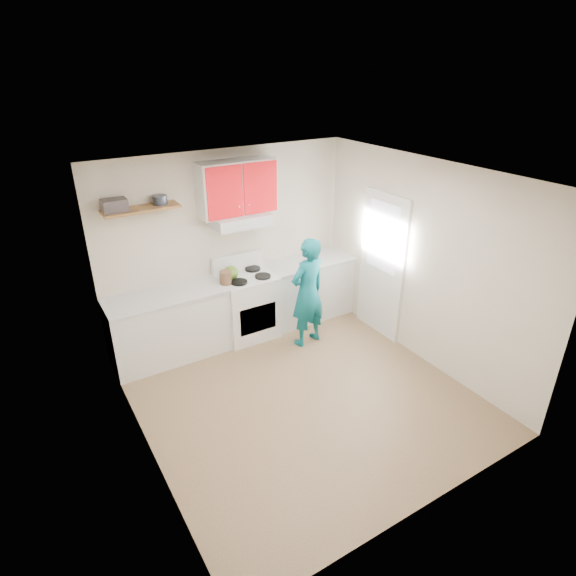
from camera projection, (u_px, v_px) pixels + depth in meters
floor at (301, 394)px, 5.67m from camera, size 3.80×3.80×0.00m
ceiling at (305, 177)px, 4.54m from camera, size 3.60×3.80×0.04m
back_wall at (228, 245)px, 6.56m from camera, size 3.60×0.04×2.60m
front_wall at (437, 393)px, 3.64m from camera, size 3.60×0.04×2.60m
left_wall at (135, 345)px, 4.26m from camera, size 0.04×3.80×2.60m
right_wall at (423, 264)px, 5.95m from camera, size 0.04×3.80×2.60m
door at (382, 266)px, 6.59m from camera, size 0.05×0.85×2.05m
door_glass at (383, 237)px, 6.40m from camera, size 0.01×0.55×0.95m
counter_left at (169, 327)px, 6.21m from camera, size 1.52×0.60×0.90m
counter_right at (307, 289)px, 7.24m from camera, size 1.32×0.60×0.90m
stove at (247, 306)px, 6.73m from camera, size 0.76×0.65×0.92m
range_hood at (240, 220)px, 6.27m from camera, size 0.76×0.44×0.15m
upper_cabinets at (237, 187)px, 6.13m from camera, size 1.02×0.33×0.70m
shelf at (141, 209)px, 5.59m from camera, size 0.90×0.30×0.04m
books at (115, 205)px, 5.41m from camera, size 0.28×0.20×0.14m
tin at (160, 200)px, 5.69m from camera, size 0.22×0.22×0.11m
kettle at (231, 273)px, 6.41m from camera, size 0.24×0.24×0.18m
crock at (226, 278)px, 6.28m from camera, size 0.20×0.20×0.20m
cutting_board at (295, 265)px, 6.91m from camera, size 0.35×0.27×0.02m
silicone_mat at (320, 258)px, 7.18m from camera, size 0.35×0.32×0.01m
person at (308, 293)px, 6.39m from camera, size 0.62×0.46×1.55m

